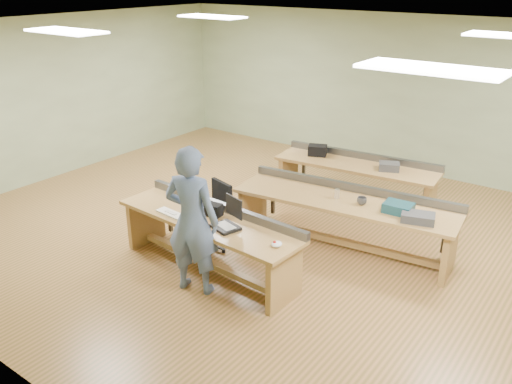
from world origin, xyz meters
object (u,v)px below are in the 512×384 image
workbench_mid (345,211)px  camera_bag (213,210)px  workbench_back (356,175)px  drinks_can (337,194)px  workbench_front (210,232)px  task_chair (213,225)px  parts_bin_grey (418,218)px  parts_bin_teal (398,208)px  mug (362,201)px  person (192,221)px  laptop_base (226,227)px

workbench_mid → camera_bag: camera_bag is taller
workbench_back → drinks_can: bearing=-79.8°
workbench_front → task_chair: size_ratio=2.83×
camera_bag → parts_bin_grey: camera_bag is taller
workbench_back → parts_bin_teal: bearing=-53.6°
mug → drinks_can: bearing=-179.7°
person → laptop_base: bearing=-133.8°
task_chair → mug: (1.76, 1.09, 0.44)m
person → laptop_base: (0.20, 0.38, -0.18)m
mug → laptop_base: bearing=-121.4°
drinks_can → parts_bin_grey: bearing=-3.4°
workbench_front → parts_bin_grey: 2.69m
task_chair → drinks_can: bearing=53.8°
workbench_front → drinks_can: bearing=60.8°
laptop_base → task_chair: 1.03m
laptop_base → camera_bag: 0.44m
camera_bag → mug: 2.05m
mug → drinks_can: size_ratio=1.02×
workbench_mid → mug: (0.26, -0.03, 0.24)m
workbench_front → mug: bearing=52.0°
person → parts_bin_grey: (2.06, 1.99, -0.14)m
person → mug: bearing=-136.3°
workbench_front → mug: (1.40, 1.58, 0.25)m
person → drinks_can: person is taller
workbench_front → workbench_back: size_ratio=1.00×
task_chair → laptop_base: bearing=-23.6°
laptop_base → task_chair: bearing=157.5°
camera_bag → mug: (1.41, 1.49, -0.03)m
parts_bin_teal → workbench_back: bearing=132.5°
parts_bin_grey → mug: size_ratio=3.09×
camera_bag → mug: size_ratio=1.80×
workbench_mid → person: (-0.97, -2.10, 0.38)m
drinks_can → camera_bag: bearing=-124.6°
camera_bag → parts_bin_teal: bearing=30.9°
drinks_can → workbench_back: bearing=106.3°
task_chair → parts_bin_grey: size_ratio=2.36×
mug → parts_bin_teal: bearing=5.3°
parts_bin_teal → parts_bin_grey: size_ratio=0.90×
workbench_back → task_chair: bearing=-116.0°
workbench_front → laptop_base: 0.44m
person → camera_bag: bearing=-88.5°
parts_bin_grey → workbench_back: bearing=136.3°
task_chair → parts_bin_teal: (2.27, 1.14, 0.46)m
laptop_base → parts_bin_grey: size_ratio=0.81×
workbench_mid → parts_bin_teal: 0.81m
workbench_back → mug: 1.73m
person → mug: size_ratio=14.09×
workbench_back → parts_bin_teal: (1.33, -1.45, 0.26)m
parts_bin_teal → parts_bin_grey: 0.34m
workbench_front → task_chair: (-0.37, 0.49, -0.20)m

